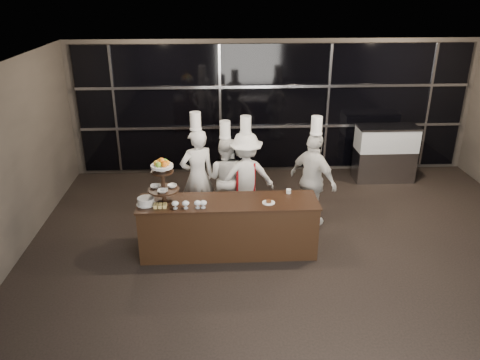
{
  "coord_description": "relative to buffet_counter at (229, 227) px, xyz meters",
  "views": [
    {
      "loc": [
        -1.28,
        -5.22,
        4.1
      ],
      "look_at": [
        -0.92,
        1.72,
        1.15
      ],
      "focal_mm": 35.0,
      "sensor_mm": 36.0,
      "label": 1
    }
  ],
  "objects": [
    {
      "name": "chef_c",
      "position": [
        0.34,
        1.19,
        0.38
      ],
      "size": [
        1.15,
        0.76,
        1.97
      ],
      "color": "white",
      "rests_on": "ground"
    },
    {
      "name": "room",
      "position": [
        1.12,
        -1.42,
        1.03
      ],
      "size": [
        10.0,
        10.0,
        10.0
      ],
      "color": "black",
      "rests_on": "ground"
    },
    {
      "name": "chef_cup",
      "position": [
        0.99,
        0.25,
        0.49
      ],
      "size": [
        0.08,
        0.08,
        0.07
      ],
      "primitive_type": "cylinder",
      "color": "white",
      "rests_on": "buffet_counter"
    },
    {
      "name": "display_stand",
      "position": [
        -1.0,
        -0.0,
        0.87
      ],
      "size": [
        0.48,
        0.48,
        0.74
      ],
      "color": "black",
      "rests_on": "buffet_counter"
    },
    {
      "name": "buffet_counter",
      "position": [
        0.0,
        0.0,
        0.0
      ],
      "size": [
        2.84,
        0.74,
        0.92
      ],
      "color": "black",
      "rests_on": "ground"
    },
    {
      "name": "small_plate",
      "position": [
        0.63,
        -0.1,
        0.47
      ],
      "size": [
        0.2,
        0.2,
        0.05
      ],
      "color": "white",
      "rests_on": "buffet_counter"
    },
    {
      "name": "chef_d",
      "position": [
        1.52,
        0.89,
        0.41
      ],
      "size": [
        0.96,
        1.06,
        2.03
      ],
      "color": "silver",
      "rests_on": "ground"
    },
    {
      "name": "chef_a",
      "position": [
        -0.52,
        1.13,
        0.44
      ],
      "size": [
        0.76,
        0.64,
        2.07
      ],
      "color": "silver",
      "rests_on": "ground"
    },
    {
      "name": "pastry_squares",
      "position": [
        -1.05,
        -0.16,
        0.48
      ],
      "size": [
        0.19,
        0.13,
        0.05
      ],
      "color": "#EBCE72",
      "rests_on": "buffet_counter"
    },
    {
      "name": "compotes",
      "position": [
        -0.58,
        -0.22,
        0.54
      ],
      "size": [
        0.54,
        0.11,
        0.12
      ],
      "color": "silver",
      "rests_on": "buffet_counter"
    },
    {
      "name": "window_wall",
      "position": [
        1.12,
        3.52,
        1.04
      ],
      "size": [
        8.6,
        0.1,
        2.8
      ],
      "color": "black",
      "rests_on": "ground"
    },
    {
      "name": "chef_b",
      "position": [
        -0.01,
        1.27,
        0.33
      ],
      "size": [
        0.92,
        0.82,
        1.86
      ],
      "color": "silver",
      "rests_on": "ground"
    },
    {
      "name": "layer_cake",
      "position": [
        -1.28,
        -0.05,
        0.51
      ],
      "size": [
        0.3,
        0.3,
        0.11
      ],
      "color": "white",
      "rests_on": "buffet_counter"
    },
    {
      "name": "display_case",
      "position": [
        3.53,
        2.88,
        0.22
      ],
      "size": [
        1.3,
        0.57,
        1.24
      ],
      "color": "#A5A5AA",
      "rests_on": "ground"
    }
  ]
}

